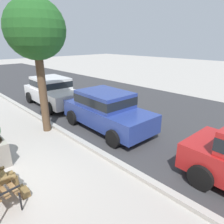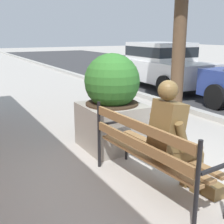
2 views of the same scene
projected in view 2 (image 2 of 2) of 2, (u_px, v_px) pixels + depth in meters
ground_plane at (149, 180)px, 3.81m from camera, size 80.00×80.00×0.00m
park_bench at (149, 148)px, 3.43m from camera, size 1.83×0.64×0.95m
bronze_statue_seated at (177, 141)px, 3.29m from camera, size 0.64×0.76×1.37m
concrete_planter at (112, 103)px, 4.77m from camera, size 0.95×0.95×1.55m
parked_car_white at (161, 63)px, 10.30m from camera, size 4.16×2.04×1.56m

